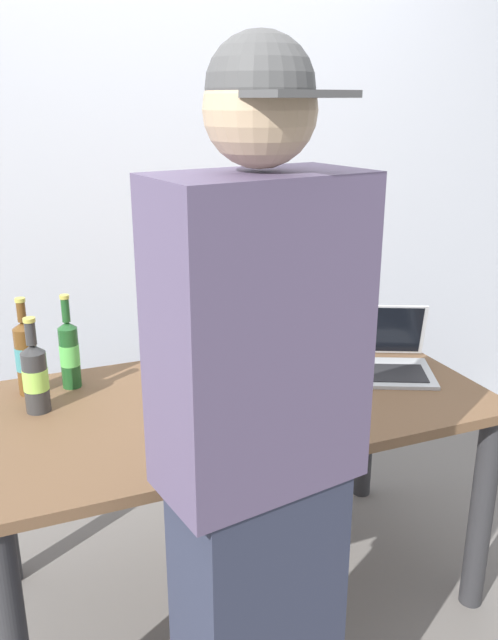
{
  "coord_description": "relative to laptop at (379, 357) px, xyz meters",
  "views": [
    {
      "loc": [
        -0.67,
        -1.75,
        1.62
      ],
      "look_at": [
        0.05,
        0.0,
        0.99
      ],
      "focal_mm": 36.92,
      "sensor_mm": 36.0,
      "label": 1
    }
  ],
  "objects": [
    {
      "name": "ground_plane",
      "position": [
        -0.55,
        -0.03,
        -0.78
      ],
      "size": [
        8.0,
        8.0,
        0.0
      ],
      "primitive_type": "plane",
      "color": "slate",
      "rests_on": "ground"
    },
    {
      "name": "desk",
      "position": [
        -0.55,
        -0.03,
        -0.16
      ],
      "size": [
        1.56,
        0.83,
        0.74
      ],
      "color": "brown",
      "rests_on": "ground"
    },
    {
      "name": "laptop",
      "position": [
        0.0,
        0.0,
        0.0
      ],
      "size": [
        0.44,
        0.42,
        0.21
      ],
      "color": "#B7BABC",
      "rests_on": "desk"
    },
    {
      "name": "person_figure",
      "position": [
        -0.73,
        -0.66,
        0.11
      ],
      "size": [
        0.45,
        0.34,
        1.74
      ],
      "color": "#2D3347",
      "rests_on": "ground"
    },
    {
      "name": "beer_bottle_brown",
      "position": [
        -1.12,
        0.11,
        0.07
      ],
      "size": [
        0.07,
        0.07,
        0.29
      ],
      "color": "#333333",
      "rests_on": "desk"
    },
    {
      "name": "beer_bottle_green",
      "position": [
        -1.0,
        0.25,
        0.08
      ],
      "size": [
        0.06,
        0.06,
        0.31
      ],
      "color": "#1E5123",
      "rests_on": "desk"
    },
    {
      "name": "beer_bottle_amber",
      "position": [
        -1.14,
        0.25,
        0.08
      ],
      "size": [
        0.07,
        0.07,
        0.31
      ],
      "color": "brown",
      "rests_on": "desk"
    },
    {
      "name": "back_wall",
      "position": [
        -0.55,
        0.87,
        0.52
      ],
      "size": [
        6.0,
        0.1,
        2.6
      ],
      "primitive_type": "cube",
      "color": "silver",
      "rests_on": "ground"
    }
  ]
}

